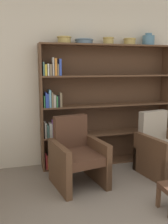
% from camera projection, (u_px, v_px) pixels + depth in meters
% --- Properties ---
extents(wall_back, '(12.00, 0.06, 2.75)m').
position_uv_depth(wall_back, '(107.00, 80.00, 4.21)').
color(wall_back, beige).
rests_on(wall_back, ground).
extents(bookshelf, '(2.18, 0.30, 1.94)m').
position_uv_depth(bookshelf, '(96.00, 108.00, 4.08)').
color(bookshelf, brown).
rests_on(bookshelf, ground).
extents(bowl_brass, '(0.22, 0.22, 0.10)m').
position_uv_depth(bowl_brass, '(64.00, 39.00, 3.72)').
color(bowl_brass, tan).
rests_on(bowl_brass, bookshelf).
extents(bowl_stoneware, '(0.29, 0.29, 0.07)m').
position_uv_depth(bowl_stoneware, '(84.00, 41.00, 3.80)').
color(bowl_stoneware, slate).
rests_on(bowl_stoneware, bookshelf).
extents(bowl_cream, '(0.18, 0.18, 0.11)m').
position_uv_depth(bowl_cream, '(108.00, 40.00, 3.90)').
color(bowl_cream, tan).
rests_on(bowl_cream, bookshelf).
extents(bowl_slate, '(0.20, 0.20, 0.11)m').
position_uv_depth(bowl_slate, '(130.00, 41.00, 4.00)').
color(bowl_slate, tan).
rests_on(bowl_slate, bookshelf).
extents(vase_tall, '(0.20, 0.20, 0.19)m').
position_uv_depth(vase_tall, '(148.00, 40.00, 4.08)').
color(vase_tall, slate).
rests_on(vase_tall, bookshelf).
extents(armchair_leather, '(0.75, 0.78, 0.92)m').
position_uv_depth(armchair_leather, '(77.00, 156.00, 3.42)').
color(armchair_leather, brown).
rests_on(armchair_leather, ground).
extents(armchair_cushioned, '(0.76, 0.79, 0.92)m').
position_uv_depth(armchair_cushioned, '(162.00, 147.00, 3.76)').
color(armchair_cushioned, brown).
rests_on(armchair_cushioned, ground).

